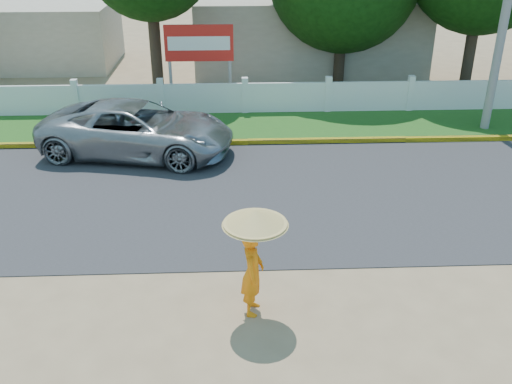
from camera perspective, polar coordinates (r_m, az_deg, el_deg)
The scene contains 11 objects.
ground at distance 10.87m, azimuth 0.46°, elevation -10.86°, with size 120.00×120.00×0.00m, color #9E8460.
road at distance 14.70m, azimuth -0.42°, elevation -0.22°, with size 60.00×7.00×0.02m, color #38383A.
grass_verge at distance 19.54m, azimuth -0.99°, elevation 6.63°, with size 60.00×3.50×0.03m, color #2D601E.
curb at distance 17.93m, azimuth -0.84°, elevation 5.02°, with size 40.00×0.18×0.16m, color yellow.
fence at distance 20.75m, azimuth -1.11°, elevation 9.36°, with size 40.00×0.10×1.10m, color silver.
building_near at distance 27.34m, azimuth 5.03°, elevation 15.64°, with size 10.00×6.00×3.20m, color #B7AD99.
building_far at distance 29.71m, azimuth -21.88°, elevation 14.39°, with size 8.00×5.00×2.80m, color #B7AD99.
utility_pole at distance 19.99m, azimuth 23.56°, elevation 15.37°, with size 0.28×0.28×7.02m, color gray.
vehicle at distance 17.30m, azimuth -11.77°, elevation 6.16°, with size 2.61×5.66×1.57m, color #95999C.
monk_with_parasol at distance 9.88m, azimuth -0.23°, elevation -5.55°, with size 1.14×1.14×2.07m.
billboard at distance 21.45m, azimuth -5.71°, elevation 14.18°, with size 2.50×0.13×2.95m.
Camera 1 is at (-0.46, -8.67, 6.54)m, focal length 40.00 mm.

